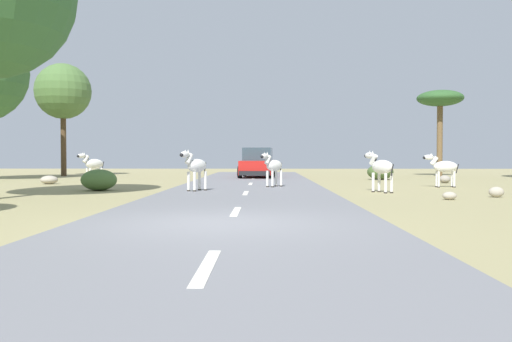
% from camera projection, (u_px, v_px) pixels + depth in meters
% --- Properties ---
extents(ground_plane, '(90.00, 90.00, 0.00)m').
position_uv_depth(ground_plane, '(220.00, 225.00, 10.04)').
color(ground_plane, '#998E60').
extents(road, '(6.00, 64.00, 0.05)m').
position_uv_depth(road, '(230.00, 224.00, 10.04)').
color(road, slate).
rests_on(road, ground_plane).
extents(lane_markings, '(0.16, 56.00, 0.01)m').
position_uv_depth(lane_markings, '(226.00, 230.00, 9.04)').
color(lane_markings, silver).
rests_on(lane_markings, road).
extents(zebra_0, '(0.95, 1.45, 1.48)m').
position_uv_depth(zebra_0, '(196.00, 166.00, 19.11)').
color(zebra_0, silver).
rests_on(zebra_0, road).
extents(zebra_1, '(0.95, 1.48, 1.50)m').
position_uv_depth(zebra_1, '(381.00, 167.00, 19.02)').
color(zebra_1, silver).
rests_on(zebra_1, ground_plane).
extents(zebra_2, '(1.03, 1.32, 1.41)m').
position_uv_depth(zebra_2, '(273.00, 166.00, 21.65)').
color(zebra_2, silver).
rests_on(zebra_2, road).
extents(zebra_3, '(1.13, 1.37, 1.49)m').
position_uv_depth(zebra_3, '(93.00, 164.00, 26.89)').
color(zebra_3, silver).
rests_on(zebra_3, ground_plane).
extents(zebra_4, '(1.51, 0.40, 1.42)m').
position_uv_depth(zebra_4, '(443.00, 167.00, 22.16)').
color(zebra_4, silver).
rests_on(zebra_4, ground_plane).
extents(car_0, '(2.24, 4.45, 1.74)m').
position_uv_depth(car_0, '(258.00, 164.00, 31.59)').
color(car_0, red).
rests_on(car_0, road).
extents(car_1, '(2.23, 4.44, 1.74)m').
position_uv_depth(car_1, '(260.00, 163.00, 37.24)').
color(car_1, red).
rests_on(car_1, road).
extents(tree_3, '(2.88, 2.88, 5.46)m').
position_uv_depth(tree_3, '(440.00, 101.00, 33.77)').
color(tree_3, brown).
rests_on(tree_3, ground_plane).
extents(tree_6, '(3.59, 3.59, 7.30)m').
position_uv_depth(tree_6, '(63.00, 92.00, 34.68)').
color(tree_6, '#4C3823').
rests_on(tree_6, ground_plane).
extents(bush_2, '(1.43, 1.28, 0.86)m').
position_uv_depth(bush_2, '(380.00, 172.00, 29.44)').
color(bush_2, '#425B2D').
rests_on(bush_2, ground_plane).
extents(bush_3, '(1.34, 1.20, 0.80)m').
position_uv_depth(bush_3, '(99.00, 180.00, 20.13)').
color(bush_3, '#4C7038').
rests_on(bush_3, ground_plane).
extents(rock_0, '(0.41, 0.31, 0.24)m').
position_uv_depth(rock_0, '(449.00, 196.00, 15.87)').
color(rock_0, '#A89E8C').
rests_on(rock_0, ground_plane).
extents(rock_1, '(0.47, 0.34, 0.34)m').
position_uv_depth(rock_1, '(496.00, 192.00, 16.82)').
color(rock_1, '#A89E8C').
rests_on(rock_1, ground_plane).
extents(rock_2, '(0.79, 0.71, 0.40)m').
position_uv_depth(rock_2, '(49.00, 180.00, 24.77)').
color(rock_2, '#A89E8C').
rests_on(rock_2, ground_plane).
extents(rock_3, '(0.52, 0.53, 0.38)m').
position_uv_depth(rock_3, '(445.00, 179.00, 25.70)').
color(rock_3, gray).
rests_on(rock_3, ground_plane).
extents(rock_4, '(0.36, 0.26, 0.21)m').
position_uv_depth(rock_4, '(96.00, 178.00, 29.49)').
color(rock_4, '#A89E8C').
rests_on(rock_4, ground_plane).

